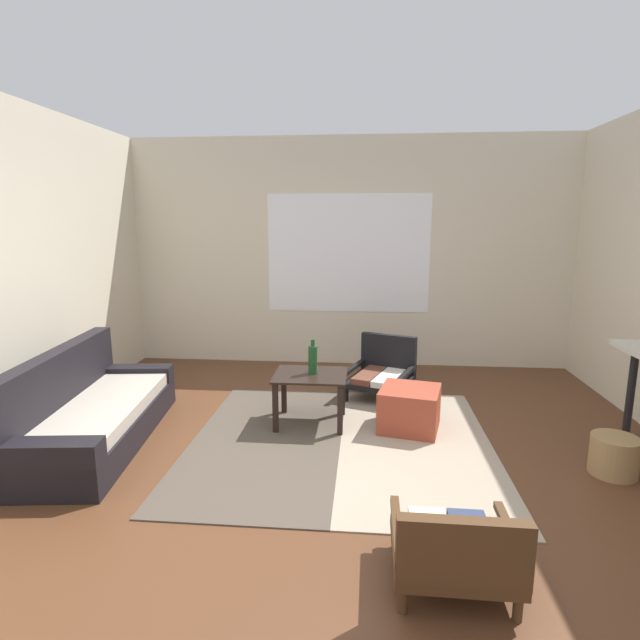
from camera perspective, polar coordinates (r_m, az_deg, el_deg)
ground_plane at (r=3.44m, az=1.07°, el=-18.79°), size 7.80×7.80×0.00m
far_wall_with_window at (r=6.05m, az=3.26°, el=7.62°), size 5.60×0.13×2.70m
area_rug at (r=4.07m, az=2.38°, el=-13.74°), size 2.35×2.34×0.01m
couch at (r=4.39m, az=-24.75°, el=-9.76°), size 0.93×1.91×0.74m
coffee_table at (r=4.29m, az=-1.10°, el=-7.36°), size 0.61×0.52×0.45m
armchair_by_window at (r=5.06m, az=7.15°, el=-5.75°), size 0.75×0.77×0.59m
armchair_striped_foreground at (r=2.64m, az=15.21°, el=-23.94°), size 0.59×0.54×0.48m
ottoman_orange at (r=4.30m, az=10.19°, el=-9.98°), size 0.57×0.57×0.36m
glass_bottle at (r=4.24m, az=-0.83°, el=-4.49°), size 0.08×0.08×0.30m
wicker_basket at (r=4.10m, az=30.56°, el=-13.19°), size 0.31×0.31×0.27m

